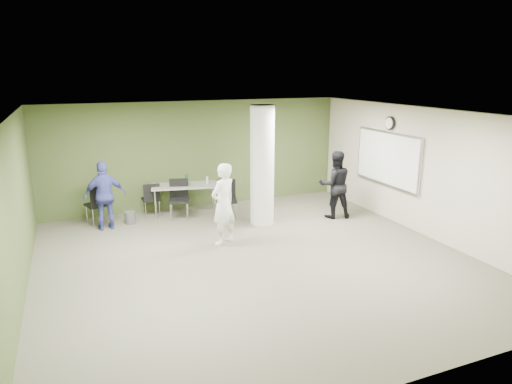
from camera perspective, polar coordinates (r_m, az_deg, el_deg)
name	(u,v)px	position (r m, az deg, el deg)	size (l,w,h in m)	color
floor	(255,260)	(8.91, -0.10, -8.50)	(8.00, 8.00, 0.00)	#515040
ceiling	(255,114)	(8.21, -0.11, 9.73)	(8.00, 8.00, 0.00)	white
wall_back	(198,155)	(12.16, -7.31, 4.66)	(8.00, 0.02, 2.80)	#465528
wall_left	(14,215)	(7.91, -28.02, -2.60)	(0.02, 8.00, 2.80)	#465528
wall_right_cream	(425,172)	(10.60, 20.34, 2.32)	(0.02, 8.00, 2.80)	beige
column	(262,166)	(10.63, 0.78, 3.29)	(0.56, 0.56, 2.80)	silver
whiteboard	(387,159)	(11.42, 16.06, 4.03)	(0.05, 2.30, 1.30)	silver
wall_clock	(390,123)	(11.30, 16.37, 8.27)	(0.06, 0.32, 0.32)	black
folding_table	(185,187)	(11.60, -8.90, 0.66)	(1.73, 1.01, 1.02)	gray
wastebasket	(130,217)	(11.33, -15.47, -3.08)	(0.25, 0.25, 0.29)	#4C4C4C
chair_back_left	(98,202)	(11.37, -19.12, -1.16)	(0.60, 0.60, 0.95)	black
chair_back_right	(151,197)	(11.68, -12.97, -0.60)	(0.43, 0.43, 0.85)	black
chair_table_left	(179,196)	(11.38, -9.61, -0.46)	(0.60, 0.60, 0.97)	black
chair_table_right	(227,196)	(11.28, -3.66, -0.50)	(0.58, 0.58, 0.94)	black
woman_white	(223,204)	(9.48, -4.10, -1.53)	(0.63, 0.41, 1.73)	white
man_black	(335,185)	(11.37, 9.85, 0.93)	(0.81, 0.63, 1.67)	black
man_blue	(105,196)	(10.91, -18.36, -0.45)	(0.93, 0.39, 1.59)	#3D4397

